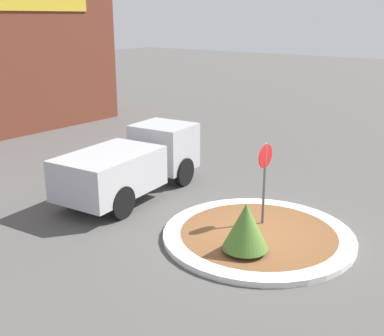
{
  "coord_description": "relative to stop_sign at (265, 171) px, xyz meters",
  "views": [
    {
      "loc": [
        -10.33,
        -5.88,
        5.67
      ],
      "look_at": [
        0.44,
        2.6,
        1.35
      ],
      "focal_mm": 45.0,
      "sensor_mm": 36.0,
      "label": 1
    }
  ],
  "objects": [
    {
      "name": "ground_plane",
      "position": [
        -0.63,
        -0.24,
        -1.69
      ],
      "size": [
        120.0,
        120.0,
        0.0
      ],
      "primitive_type": "plane",
      "color": "#514F4C"
    },
    {
      "name": "traffic_island",
      "position": [
        -0.63,
        -0.24,
        -1.61
      ],
      "size": [
        5.11,
        5.11,
        0.15
      ],
      "color": "silver",
      "rests_on": "ground_plane"
    },
    {
      "name": "island_shrub",
      "position": [
        -1.77,
        -0.54,
        -0.85
      ],
      "size": [
        1.13,
        1.13,
        1.27
      ],
      "color": "brown",
      "rests_on": "traffic_island"
    },
    {
      "name": "utility_truck",
      "position": [
        -0.31,
        4.74,
        -0.58
      ],
      "size": [
        5.67,
        2.66,
        2.05
      ],
      "rotation": [
        0.0,
        0.0,
        0.12
      ],
      "color": "#B2B2B7",
      "rests_on": "ground_plane"
    },
    {
      "name": "stop_sign",
      "position": [
        0.0,
        0.0,
        0.0
      ],
      "size": [
        0.67,
        0.07,
        2.45
      ],
      "color": "#4C4C51",
      "rests_on": "ground_plane"
    }
  ]
}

